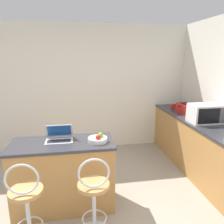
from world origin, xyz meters
TOP-DOWN VIEW (x-y plane):
  - wall_back at (0.00, 2.61)m, footprint 12.00×0.06m
  - breakfast_bar at (-0.33, 0.66)m, footprint 1.28×0.58m
  - counter_right at (1.92, 1.04)m, footprint 0.61×3.11m
  - bar_stool_near at (-0.67, 0.08)m, footprint 0.40×0.40m
  - bar_stool_far at (0.01, 0.08)m, footprint 0.40×0.40m
  - laptop at (-0.36, 0.74)m, footprint 0.34×0.26m
  - microwave at (1.92, 1.16)m, footprint 0.51×0.33m
  - toaster at (1.92, 1.82)m, footprint 0.25×0.32m
  - fruit_bowl at (0.12, 0.61)m, footprint 0.24×0.24m
  - mug_red at (1.84, 2.20)m, footprint 0.11×0.09m

SIDE VIEW (x-z plane):
  - counter_right at x=1.92m, z-range 0.00..0.91m
  - breakfast_bar at x=-0.33m, z-range 0.00..0.91m
  - bar_stool_near at x=-0.67m, z-range -0.04..0.95m
  - bar_stool_far at x=0.01m, z-range -0.04..0.95m
  - fruit_bowl at x=0.12m, z-range 0.89..1.00m
  - mug_red at x=1.84m, z-range 0.91..1.00m
  - laptop at x=-0.36m, z-range 0.86..1.05m
  - toaster at x=1.92m, z-range 0.91..1.08m
  - microwave at x=1.92m, z-range 0.91..1.21m
  - wall_back at x=0.00m, z-range 0.00..2.60m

